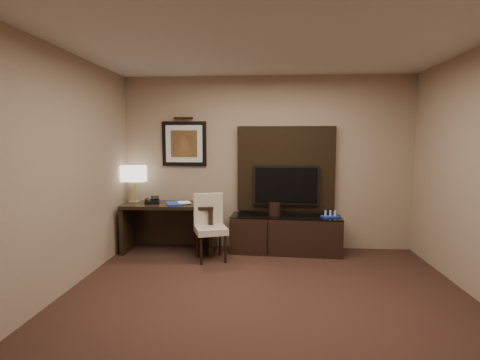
# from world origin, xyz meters

# --- Properties ---
(floor) EXTENTS (4.50, 5.00, 0.01)m
(floor) POSITION_xyz_m (0.00, 0.00, -0.01)
(floor) COLOR #321C16
(floor) RESTS_ON ground
(ceiling) EXTENTS (4.50, 5.00, 0.01)m
(ceiling) POSITION_xyz_m (0.00, 0.00, 2.70)
(ceiling) COLOR silver
(ceiling) RESTS_ON wall_back
(wall_back) EXTENTS (4.50, 0.01, 2.70)m
(wall_back) POSITION_xyz_m (0.00, 2.50, 1.35)
(wall_back) COLOR gray
(wall_back) RESTS_ON floor
(wall_front) EXTENTS (4.50, 0.01, 2.70)m
(wall_front) POSITION_xyz_m (0.00, -2.50, 1.35)
(wall_front) COLOR gray
(wall_front) RESTS_ON floor
(wall_left) EXTENTS (0.01, 5.00, 2.70)m
(wall_left) POSITION_xyz_m (-2.25, 0.00, 1.35)
(wall_left) COLOR gray
(wall_left) RESTS_ON floor
(desk) EXTENTS (1.41, 0.63, 0.75)m
(desk) POSITION_xyz_m (-1.47, 2.15, 0.37)
(desk) COLOR black
(desk) RESTS_ON floor
(credenza) EXTENTS (1.68, 0.58, 0.57)m
(credenza) POSITION_xyz_m (0.30, 2.20, 0.28)
(credenza) COLOR black
(credenza) RESTS_ON floor
(tv_wall_panel) EXTENTS (1.50, 0.12, 1.30)m
(tv_wall_panel) POSITION_xyz_m (0.30, 2.44, 1.27)
(tv_wall_panel) COLOR black
(tv_wall_panel) RESTS_ON wall_back
(tv) EXTENTS (1.00, 0.08, 0.60)m
(tv) POSITION_xyz_m (0.30, 2.34, 1.02)
(tv) COLOR black
(tv) RESTS_ON tv_wall_panel
(artwork) EXTENTS (0.70, 0.04, 0.70)m
(artwork) POSITION_xyz_m (-1.30, 2.48, 1.65)
(artwork) COLOR black
(artwork) RESTS_ON wall_back
(picture_light) EXTENTS (0.04, 0.04, 0.30)m
(picture_light) POSITION_xyz_m (-1.30, 2.44, 2.05)
(picture_light) COLOR #3C2613
(picture_light) RESTS_ON wall_back
(desk_chair) EXTENTS (0.57, 0.61, 0.89)m
(desk_chair) POSITION_xyz_m (-0.78, 1.77, 0.45)
(desk_chair) COLOR beige
(desk_chair) RESTS_ON floor
(table_lamp) EXTENTS (0.34, 0.22, 0.54)m
(table_lamp) POSITION_xyz_m (-2.05, 2.26, 1.02)
(table_lamp) COLOR tan
(table_lamp) RESTS_ON desk
(desk_phone) EXTENTS (0.25, 0.23, 0.10)m
(desk_phone) POSITION_xyz_m (-1.73, 2.13, 0.80)
(desk_phone) COLOR black
(desk_phone) RESTS_ON desk
(blue_folder) EXTENTS (0.33, 0.38, 0.02)m
(blue_folder) POSITION_xyz_m (-1.38, 2.10, 0.76)
(blue_folder) COLOR #173297
(blue_folder) RESTS_ON desk
(book) EXTENTS (0.18, 0.08, 0.24)m
(book) POSITION_xyz_m (-1.33, 2.12, 0.87)
(book) COLOR #BDAA94
(book) RESTS_ON desk
(ice_bucket) EXTENTS (0.22, 0.22, 0.20)m
(ice_bucket) POSITION_xyz_m (0.12, 2.20, 0.67)
(ice_bucket) COLOR black
(ice_bucket) RESTS_ON credenza
(minibar_tray) EXTENTS (0.29, 0.23, 0.09)m
(minibar_tray) POSITION_xyz_m (0.95, 2.15, 0.61)
(minibar_tray) COLOR #1B39B5
(minibar_tray) RESTS_ON credenza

